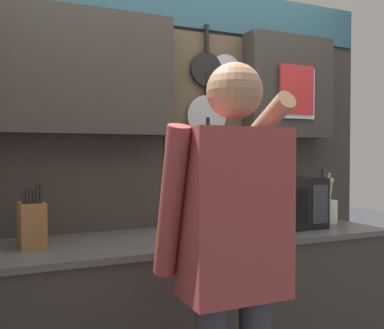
# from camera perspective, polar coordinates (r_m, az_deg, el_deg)

# --- Properties ---
(base_cabinet_counter) EXTENTS (2.10, 0.63, 0.91)m
(base_cabinet_counter) POSITION_cam_1_polar(r_m,az_deg,el_deg) (2.42, 0.84, -20.07)
(base_cabinet_counter) COLOR #38332D
(base_cabinet_counter) RESTS_ON ground_plane
(back_wall_unit) EXTENTS (2.67, 0.23, 2.34)m
(back_wall_unit) POSITION_cam_1_polar(r_m,az_deg,el_deg) (2.50, -2.10, 3.51)
(back_wall_unit) COLOR #38332D
(back_wall_unit) RESTS_ON ground_plane
(microwave) EXTENTS (0.47, 0.36, 0.29)m
(microwave) POSITION_cam_1_polar(r_m,az_deg,el_deg) (2.54, 11.24, -4.95)
(microwave) COLOR black
(microwave) RESTS_ON base_cabinet_counter
(knife_block) EXTENTS (0.12, 0.16, 0.29)m
(knife_block) POSITION_cam_1_polar(r_m,az_deg,el_deg) (2.10, -20.56, -7.45)
(knife_block) COLOR brown
(knife_block) RESTS_ON base_cabinet_counter
(utensil_crock) EXTENTS (0.12, 0.12, 0.33)m
(utensil_crock) POSITION_cam_1_polar(r_m,az_deg,el_deg) (2.78, 17.57, -5.72)
(utensil_crock) COLOR white
(utensil_crock) RESTS_ON base_cabinet_counter
(person) EXTENTS (0.54, 0.61, 1.67)m
(person) POSITION_cam_1_polar(r_m,az_deg,el_deg) (1.60, 5.44, -11.07)
(person) COLOR #383842
(person) RESTS_ON ground_plane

